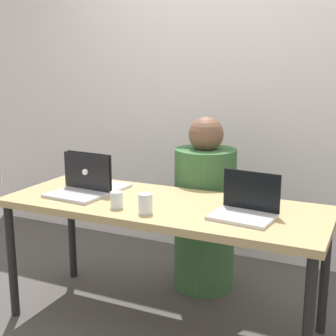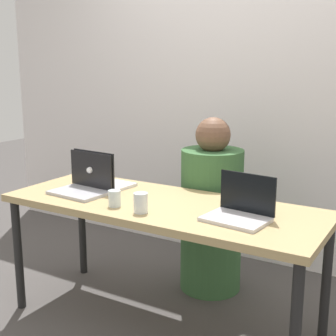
{
  "view_description": "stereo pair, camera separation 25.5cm",
  "coord_description": "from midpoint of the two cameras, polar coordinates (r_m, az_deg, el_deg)",
  "views": [
    {
      "loc": [
        1.05,
        -2.2,
        1.45
      ],
      "look_at": [
        0.0,
        0.07,
        0.9
      ],
      "focal_mm": 50.0,
      "sensor_mm": 36.0,
      "label": 1
    },
    {
      "loc": [
        1.28,
        -2.08,
        1.45
      ],
      "look_at": [
        0.0,
        0.07,
        0.9
      ],
      "focal_mm": 50.0,
      "sensor_mm": 36.0,
      "label": 2
    }
  ],
  "objects": [
    {
      "name": "water_glass_center",
      "position": [
        2.36,
        -5.92,
        -4.53
      ],
      "size": [
        0.07,
        0.07,
        0.1
      ],
      "color": "white",
      "rests_on": "desk"
    },
    {
      "name": "laptop_back_left",
      "position": [
        2.86,
        -11.42,
        -1.6
      ],
      "size": [
        0.35,
        0.28,
        0.23
      ],
      "rotation": [
        0.0,
        0.0,
        3.05
      ],
      "color": "silver",
      "rests_on": "desk"
    },
    {
      "name": "laptop_front_right",
      "position": [
        2.31,
        6.31,
        -4.87
      ],
      "size": [
        0.32,
        0.27,
        0.21
      ],
      "rotation": [
        0.0,
        0.0,
        -0.11
      ],
      "color": "silver",
      "rests_on": "desk"
    },
    {
      "name": "desk",
      "position": [
        2.56,
        -3.51,
        -5.69
      ],
      "size": [
        1.77,
        0.67,
        0.72
      ],
      "color": "tan",
      "rests_on": "ground"
    },
    {
      "name": "laptop_front_left",
      "position": [
        2.75,
        -13.19,
        -2.19
      ],
      "size": [
        0.34,
        0.29,
        0.23
      ],
      "rotation": [
        0.0,
        0.0,
        -0.08
      ],
      "color": "#B3B2BA",
      "rests_on": "desk"
    },
    {
      "name": "ground_plane",
      "position": [
        2.83,
        -3.32,
        -18.39
      ],
      "size": [
        12.0,
        12.0,
        0.0
      ],
      "primitive_type": "plane",
      "color": "#4B4644"
    },
    {
      "name": "person_at_center",
      "position": [
        3.06,
        2.11,
        -5.6
      ],
      "size": [
        0.4,
        0.4,
        1.14
      ],
      "rotation": [
        0.0,
        0.0,
        3.12
      ],
      "color": "#386437",
      "rests_on": "ground"
    },
    {
      "name": "back_wall",
      "position": [
        3.52,
        5.67,
        9.72
      ],
      "size": [
        4.6,
        0.1,
        2.57
      ],
      "primitive_type": "cube",
      "color": "white",
      "rests_on": "ground"
    },
    {
      "name": "water_glass_left",
      "position": [
        2.47,
        -9.24,
        -4.03
      ],
      "size": [
        0.07,
        0.07,
        0.09
      ],
      "color": "silver",
      "rests_on": "desk"
    }
  ]
}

